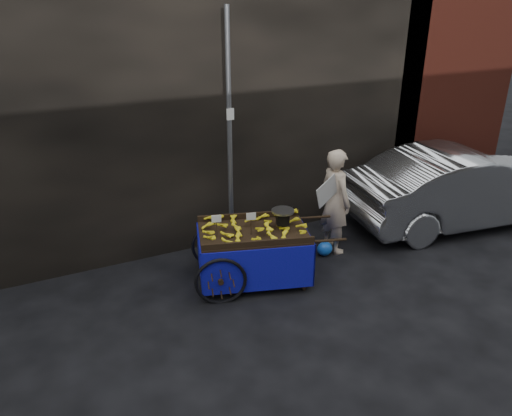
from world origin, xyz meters
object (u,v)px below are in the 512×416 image
banana_cart (250,237)px  vendor (335,201)px  plastic_bag (325,249)px  parked_car (463,187)px

banana_cart → vendor: size_ratio=1.35×
banana_cart → vendor: 1.76m
plastic_bag → parked_car: parked_car is taller
banana_cart → plastic_bag: size_ratio=8.83×
vendor → parked_car: size_ratio=0.41×
plastic_bag → parked_car: size_ratio=0.06×
vendor → plastic_bag: (-0.25, -0.14, -0.79)m
parked_car → banana_cart: bearing=99.8°
vendor → parked_car: bearing=-96.4°
banana_cart → vendor: (1.73, 0.29, 0.15)m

